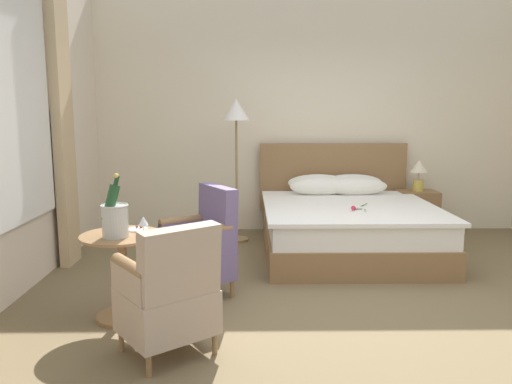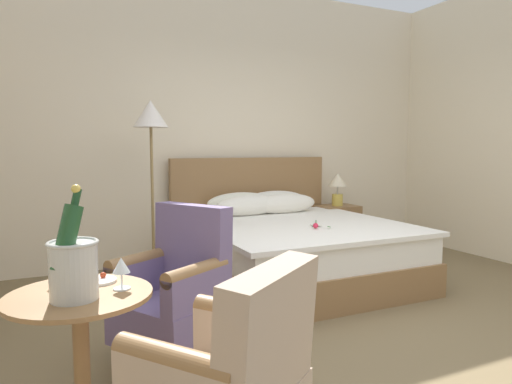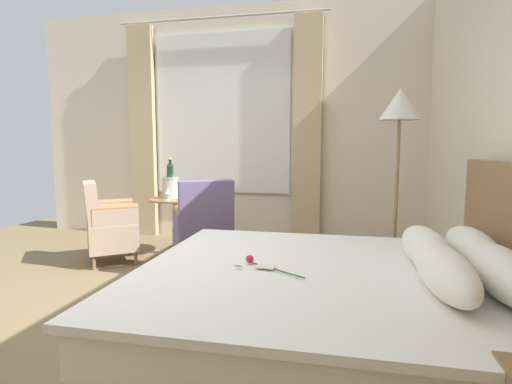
{
  "view_description": "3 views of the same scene",
  "coord_description": "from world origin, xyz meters",
  "px_view_note": "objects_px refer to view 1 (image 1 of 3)",
  "views": [
    {
      "loc": [
        -0.81,
        -3.98,
        1.6
      ],
      "look_at": [
        -0.74,
        0.77,
        0.82
      ],
      "focal_mm": 35.0,
      "sensor_mm": 36.0,
      "label": 1
    },
    {
      "loc": [
        -1.89,
        -2.33,
        1.29
      ],
      "look_at": [
        -0.42,
        0.83,
        0.95
      ],
      "focal_mm": 32.0,
      "sensor_mm": 36.0,
      "label": 2
    },
    {
      "loc": [
        2.53,
        1.6,
        1.27
      ],
      "look_at": [
        -0.96,
        0.85,
        0.86
      ],
      "focal_mm": 28.0,
      "sensor_mm": 36.0,
      "label": 3
    }
  ],
  "objects_px": {
    "side_table_round": "(123,271)",
    "nightstand": "(417,213)",
    "wine_glass_near_edge": "(116,217)",
    "bedside_lamp": "(419,171)",
    "armchair_facing_bed": "(169,294)",
    "floor_lamp_brass": "(236,122)",
    "wine_glass_near_bucket": "(143,222)",
    "champagne_bucket": "(114,217)",
    "armchair_by_window": "(202,245)",
    "bed": "(346,222)",
    "snack_plate": "(138,229)"
  },
  "relations": [
    {
      "from": "nightstand",
      "to": "wine_glass_near_edge",
      "type": "height_order",
      "value": "wine_glass_near_edge"
    },
    {
      "from": "bedside_lamp",
      "to": "armchair_by_window",
      "type": "bearing_deg",
      "value": -141.71
    },
    {
      "from": "bed",
      "to": "armchair_facing_bed",
      "type": "distance_m",
      "value": 2.96
    },
    {
      "from": "champagne_bucket",
      "to": "armchair_by_window",
      "type": "bearing_deg",
      "value": 46.26
    },
    {
      "from": "side_table_round",
      "to": "wine_glass_near_bucket",
      "type": "xyz_separation_m",
      "value": [
        0.18,
        -0.02,
        0.39
      ]
    },
    {
      "from": "nightstand",
      "to": "bed",
      "type": "bearing_deg",
      "value": -146.28
    },
    {
      "from": "snack_plate",
      "to": "armchair_facing_bed",
      "type": "bearing_deg",
      "value": -64.66
    },
    {
      "from": "bed",
      "to": "floor_lamp_brass",
      "type": "distance_m",
      "value": 1.76
    },
    {
      "from": "nightstand",
      "to": "armchair_facing_bed",
      "type": "relative_size",
      "value": 0.65
    },
    {
      "from": "champagne_bucket",
      "to": "armchair_facing_bed",
      "type": "distance_m",
      "value": 0.82
    },
    {
      "from": "bed",
      "to": "wine_glass_near_bucket",
      "type": "bearing_deg",
      "value": -135.36
    },
    {
      "from": "champagne_bucket",
      "to": "armchair_facing_bed",
      "type": "height_order",
      "value": "champagne_bucket"
    },
    {
      "from": "bedside_lamp",
      "to": "champagne_bucket",
      "type": "height_order",
      "value": "champagne_bucket"
    },
    {
      "from": "wine_glass_near_edge",
      "to": "armchair_facing_bed",
      "type": "distance_m",
      "value": 1.0
    },
    {
      "from": "bed",
      "to": "nightstand",
      "type": "bearing_deg",
      "value": 33.72
    },
    {
      "from": "side_table_round",
      "to": "wine_glass_near_edge",
      "type": "distance_m",
      "value": 0.43
    },
    {
      "from": "side_table_round",
      "to": "champagne_bucket",
      "type": "relative_size",
      "value": 1.41
    },
    {
      "from": "champagne_bucket",
      "to": "wine_glass_near_bucket",
      "type": "bearing_deg",
      "value": 16.37
    },
    {
      "from": "nightstand",
      "to": "champagne_bucket",
      "type": "distance_m",
      "value": 4.16
    },
    {
      "from": "armchair_by_window",
      "to": "floor_lamp_brass",
      "type": "bearing_deg",
      "value": 81.76
    },
    {
      "from": "bedside_lamp",
      "to": "wine_glass_near_bucket",
      "type": "distance_m",
      "value": 3.94
    },
    {
      "from": "champagne_bucket",
      "to": "bedside_lamp",
      "type": "bearing_deg",
      "value": 39.92
    },
    {
      "from": "bedside_lamp",
      "to": "floor_lamp_brass",
      "type": "bearing_deg",
      "value": -174.18
    },
    {
      "from": "armchair_by_window",
      "to": "bedside_lamp",
      "type": "bearing_deg",
      "value": 38.29
    },
    {
      "from": "side_table_round",
      "to": "armchair_facing_bed",
      "type": "relative_size",
      "value": 0.74
    },
    {
      "from": "floor_lamp_brass",
      "to": "wine_glass_near_bucket",
      "type": "relative_size",
      "value": 12.18
    },
    {
      "from": "nightstand",
      "to": "snack_plate",
      "type": "xyz_separation_m",
      "value": [
        -3.04,
        -2.43,
        0.39
      ]
    },
    {
      "from": "snack_plate",
      "to": "floor_lamp_brass",
      "type": "bearing_deg",
      "value": 71.72
    },
    {
      "from": "bedside_lamp",
      "to": "champagne_bucket",
      "type": "xyz_separation_m",
      "value": [
        -3.16,
        -2.65,
        -0.02
      ]
    },
    {
      "from": "bed",
      "to": "nightstand",
      "type": "distance_m",
      "value": 1.27
    },
    {
      "from": "bedside_lamp",
      "to": "snack_plate",
      "type": "height_order",
      "value": "bedside_lamp"
    },
    {
      "from": "side_table_round",
      "to": "armchair_by_window",
      "type": "relative_size",
      "value": 0.71
    },
    {
      "from": "bedside_lamp",
      "to": "wine_glass_near_edge",
      "type": "xyz_separation_m",
      "value": [
        -3.22,
        -2.41,
        -0.08
      ]
    },
    {
      "from": "wine_glass_near_edge",
      "to": "bedside_lamp",
      "type": "bearing_deg",
      "value": 36.78
    },
    {
      "from": "bed",
      "to": "snack_plate",
      "type": "distance_m",
      "value": 2.65
    },
    {
      "from": "bed",
      "to": "snack_plate",
      "type": "bearing_deg",
      "value": -139.01
    },
    {
      "from": "bedside_lamp",
      "to": "wine_glass_near_bucket",
      "type": "bearing_deg",
      "value": -138.87
    },
    {
      "from": "armchair_facing_bed",
      "to": "bedside_lamp",
      "type": "bearing_deg",
      "value": 49.75
    },
    {
      "from": "side_table_round",
      "to": "snack_plate",
      "type": "xyz_separation_m",
      "value": [
        0.1,
        0.14,
        0.3
      ]
    },
    {
      "from": "bedside_lamp",
      "to": "side_table_round",
      "type": "relative_size",
      "value": 0.59
    },
    {
      "from": "bedside_lamp",
      "to": "side_table_round",
      "type": "distance_m",
      "value": 4.09
    },
    {
      "from": "bed",
      "to": "champagne_bucket",
      "type": "relative_size",
      "value": 4.47
    },
    {
      "from": "armchair_by_window",
      "to": "armchair_facing_bed",
      "type": "distance_m",
      "value": 1.15
    },
    {
      "from": "side_table_round",
      "to": "floor_lamp_brass",
      "type": "bearing_deg",
      "value": 70.59
    },
    {
      "from": "bed",
      "to": "wine_glass_near_edge",
      "type": "bearing_deg",
      "value": -141.81
    },
    {
      "from": "champagne_bucket",
      "to": "snack_plate",
      "type": "distance_m",
      "value": 0.29
    },
    {
      "from": "side_table_round",
      "to": "wine_glass_near_edge",
      "type": "relative_size",
      "value": 4.91
    },
    {
      "from": "side_table_round",
      "to": "snack_plate",
      "type": "distance_m",
      "value": 0.35
    },
    {
      "from": "nightstand",
      "to": "champagne_bucket",
      "type": "relative_size",
      "value": 1.23
    },
    {
      "from": "side_table_round",
      "to": "nightstand",
      "type": "bearing_deg",
      "value": 39.32
    }
  ]
}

